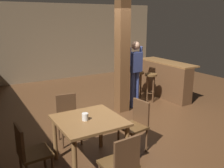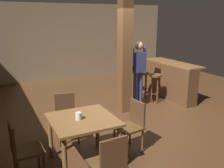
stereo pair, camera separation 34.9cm
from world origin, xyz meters
The scene contains 14 objects.
ground_plane centered at (0.00, 0.00, 0.00)m, with size 10.80×10.80×0.00m, color #422816.
wall_back centered at (0.00, 4.50, 1.40)m, with size 8.00×0.10×2.80m, color #756047.
pillar centered at (0.08, 0.39, 1.40)m, with size 0.28×0.28×2.80m, color brown.
dining_table centered at (-1.66, -1.39, 0.65)m, with size 0.99×0.99×0.78m.
chair_east centered at (-0.75, -1.37, 0.51)m, with size 0.47×0.47×0.89m.
chair_north centered at (-1.66, -0.47, 0.51)m, with size 0.47×0.47×0.89m.
chair_west centered at (-2.59, -1.40, 0.51)m, with size 0.44×0.44×0.89m.
chair_south centered at (-1.64, -2.29, 0.51)m, with size 0.44×0.44×0.89m.
napkin_cup centered at (-1.73, -1.40, 0.84)m, with size 0.10×0.10×0.11m, color beige.
standing_person centered at (0.51, 0.45, 1.00)m, with size 0.47×0.24×1.72m.
bar_counter centered at (1.79, 0.75, 0.53)m, with size 0.56×1.92×1.05m.
bar_stool_near centered at (1.14, 0.56, 0.59)m, with size 0.33×0.33×0.80m.
bar_stool_mid centered at (1.15, 1.16, 0.55)m, with size 0.33×0.33×0.74m.
bar_stool_far centered at (1.25, 1.69, 0.56)m, with size 0.36×0.36×0.75m.
Camera 1 is at (-3.17, -4.65, 2.30)m, focal length 40.00 mm.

